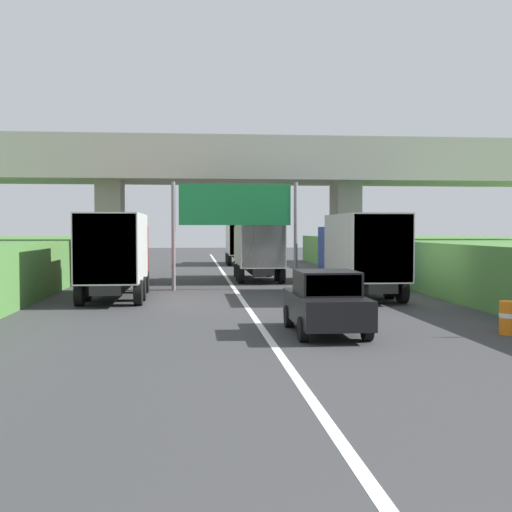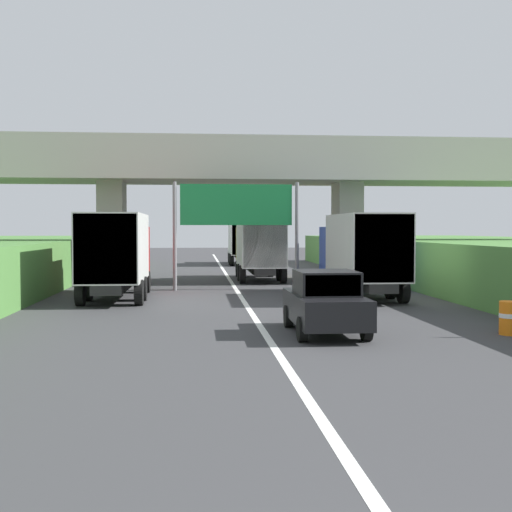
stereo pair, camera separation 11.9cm
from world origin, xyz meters
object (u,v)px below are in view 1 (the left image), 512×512
(truck_yellow, at_px, (257,245))
(construction_barrel_2, at_px, (510,318))
(car_black, at_px, (326,302))
(truck_blue, at_px, (360,251))
(truck_white, at_px, (241,240))
(truck_red, at_px, (116,252))
(overhead_highway_sign, at_px, (235,211))

(truck_yellow, relative_size, construction_barrel_2, 8.11)
(car_black, xyz_separation_m, construction_barrel_2, (4.91, -0.58, -0.40))
(truck_yellow, bearing_deg, construction_barrel_2, -75.95)
(truck_yellow, xyz_separation_m, truck_blue, (3.34, -9.77, 0.00))
(truck_white, height_order, construction_barrel_2, truck_white)
(truck_red, bearing_deg, car_black, -55.09)
(overhead_highway_sign, height_order, construction_barrel_2, overhead_highway_sign)
(overhead_highway_sign, xyz_separation_m, truck_yellow, (1.60, 5.82, -1.74))
(truck_red, bearing_deg, construction_barrel_2, -41.17)
(truck_white, distance_m, truck_yellow, 16.88)
(truck_red, height_order, truck_blue, same)
(truck_yellow, distance_m, truck_blue, 10.32)
(truck_red, relative_size, truck_blue, 1.00)
(overhead_highway_sign, distance_m, truck_red, 6.53)
(truck_red, bearing_deg, overhead_highway_sign, 36.63)
(overhead_highway_sign, bearing_deg, truck_blue, -38.60)
(truck_blue, bearing_deg, car_black, -109.55)
(overhead_highway_sign, bearing_deg, truck_white, 85.18)
(truck_white, xyz_separation_m, car_black, (-0.30, -36.01, -1.08))
(construction_barrel_2, bearing_deg, car_black, 173.33)
(truck_yellow, height_order, truck_blue, same)
(truck_red, height_order, construction_barrel_2, truck_red)
(overhead_highway_sign, bearing_deg, construction_barrel_2, -64.81)
(truck_red, relative_size, construction_barrel_2, 8.11)
(truck_yellow, xyz_separation_m, car_black, (0.02, -19.13, -1.08))
(truck_white, bearing_deg, car_black, -90.47)
(truck_white, xyz_separation_m, truck_blue, (3.03, -26.65, 0.00))
(truck_white, relative_size, truck_blue, 1.00)
(truck_white, xyz_separation_m, truck_yellow, (-0.32, -16.88, 0.00))
(truck_white, xyz_separation_m, construction_barrel_2, (4.62, -36.59, -1.47))
(truck_yellow, height_order, truck_red, same)
(overhead_highway_sign, relative_size, truck_red, 0.81)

